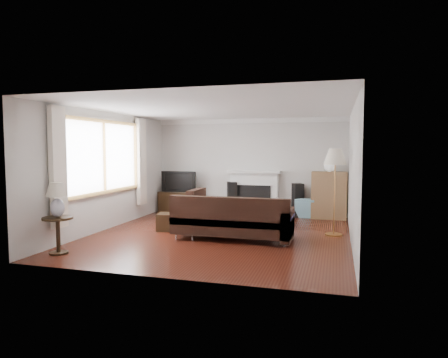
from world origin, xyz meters
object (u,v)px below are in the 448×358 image
(tv_stand, at_px, (180,202))
(sectional_sofa, at_px, (233,219))
(floor_lamp, at_px, (335,192))
(coffee_table, at_px, (257,217))
(side_table, at_px, (58,235))
(bookshelf, at_px, (329,195))

(tv_stand, relative_size, sectional_sofa, 0.46)
(floor_lamp, bearing_deg, coffee_table, 160.83)
(sectional_sofa, relative_size, floor_lamp, 1.41)
(coffee_table, relative_size, side_table, 1.69)
(coffee_table, bearing_deg, bookshelf, 56.57)
(coffee_table, bearing_deg, floor_lamp, -4.32)
(floor_lamp, xyz_separation_m, side_table, (-4.34, -2.67, -0.56))
(bookshelf, relative_size, coffee_table, 1.12)
(tv_stand, height_order, side_table, side_table)
(sectional_sofa, relative_size, coffee_table, 2.36)
(bookshelf, height_order, floor_lamp, floor_lamp)
(side_table, bearing_deg, tv_stand, 86.20)
(floor_lamp, relative_size, side_table, 2.84)
(coffee_table, xyz_separation_m, side_table, (-2.68, -3.24, 0.10))
(floor_lamp, bearing_deg, bookshelf, 94.10)
(tv_stand, relative_size, coffee_table, 1.08)
(tv_stand, distance_m, floor_lamp, 4.49)
(sectional_sofa, height_order, coffee_table, sectional_sofa)
(bookshelf, height_order, coffee_table, bookshelf)
(sectional_sofa, bearing_deg, side_table, -143.80)
(coffee_table, bearing_deg, side_table, -114.67)
(sectional_sofa, distance_m, floor_lamp, 2.09)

